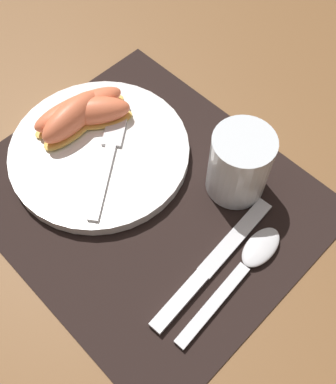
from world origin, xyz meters
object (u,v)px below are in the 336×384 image
at_px(spoon, 249,262).
at_px(juice_glass, 239,167).
at_px(plate, 98,153).
at_px(fork, 110,150).
at_px(citrus_wedge_1, 79,110).
at_px(citrus_wedge_2, 71,119).
at_px(knife, 211,265).
at_px(citrus_wedge_0, 93,112).

bearing_deg(spoon, juice_glass, 139.27).
relative_size(plate, fork, 1.54).
relative_size(citrus_wedge_1, citrus_wedge_2, 1.26).
height_order(knife, fork, fork).
bearing_deg(citrus_wedge_0, knife, -8.57).
distance_m(citrus_wedge_1, citrus_wedge_2, 0.02).
xyz_separation_m(knife, citrus_wedge_1, (-0.27, 0.03, 0.03)).
distance_m(spoon, fork, 0.23).
distance_m(citrus_wedge_0, citrus_wedge_1, 0.02).
xyz_separation_m(plate, citrus_wedge_2, (-0.05, 0.00, 0.03)).
relative_size(plate, citrus_wedge_1, 1.73).
bearing_deg(citrus_wedge_2, plate, -1.23).
relative_size(spoon, citrus_wedge_2, 1.66).
xyz_separation_m(spoon, citrus_wedge_1, (-0.30, -0.01, 0.03)).
bearing_deg(knife, citrus_wedge_1, 174.23).
distance_m(juice_glass, citrus_wedge_1, 0.23).
bearing_deg(citrus_wedge_1, citrus_wedge_0, 34.45).
bearing_deg(citrus_wedge_2, spoon, 4.75).
bearing_deg(plate, juice_glass, 31.23).
height_order(spoon, citrus_wedge_1, citrus_wedge_1).
bearing_deg(juice_glass, citrus_wedge_1, -160.35).
distance_m(citrus_wedge_0, citrus_wedge_2, 0.03).
relative_size(juice_glass, citrus_wedge_2, 0.86).
height_order(plate, spoon, plate).
distance_m(knife, citrus_wedge_1, 0.27).
bearing_deg(plate, citrus_wedge_1, 161.34).
relative_size(juice_glass, spoon, 0.52).
bearing_deg(citrus_wedge_1, knife, -5.77).
relative_size(fork, citrus_wedge_1, 1.12).
distance_m(plate, citrus_wedge_2, 0.06).
relative_size(fork, citrus_wedge_0, 1.44).
height_order(knife, citrus_wedge_2, citrus_wedge_2).
bearing_deg(citrus_wedge_2, citrus_wedge_1, 111.00).
bearing_deg(juice_glass, spoon, -40.73).
relative_size(juice_glass, fork, 0.61).
bearing_deg(citrus_wedge_1, fork, -7.18).
bearing_deg(citrus_wedge_0, fork, -19.74).
relative_size(knife, citrus_wedge_2, 1.92).
xyz_separation_m(fork, citrus_wedge_2, (-0.07, -0.01, 0.02)).
bearing_deg(juice_glass, citrus_wedge_2, -155.49).
bearing_deg(knife, citrus_wedge_2, 178.02).
height_order(citrus_wedge_1, citrus_wedge_2, citrus_wedge_2).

